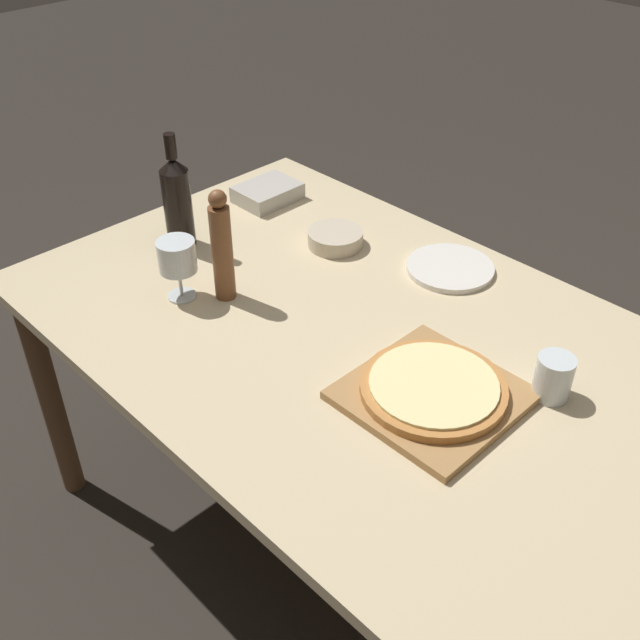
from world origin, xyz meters
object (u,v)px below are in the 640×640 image
(wine_bottle, at_px, (177,200))
(wine_glass, at_px, (177,258))
(pizza, at_px, (433,387))
(small_bowl, at_px, (335,238))
(pepper_mill, at_px, (222,248))

(wine_bottle, relative_size, wine_glass, 2.02)
(pizza, bearing_deg, small_bowl, 62.83)
(pizza, xyz_separation_m, small_bowl, (0.28, 0.54, -0.01))
(wine_glass, relative_size, small_bowl, 1.04)
(pizza, bearing_deg, pepper_mill, 96.80)
(pepper_mill, relative_size, wine_glass, 1.84)
(wine_bottle, bearing_deg, small_bowl, -45.32)
(pizza, height_order, pepper_mill, pepper_mill)
(pizza, relative_size, wine_glass, 1.93)
(pizza, relative_size, pepper_mill, 1.05)
(pizza, height_order, wine_glass, wine_glass)
(pepper_mill, distance_m, wine_glass, 0.10)
(pizza, relative_size, small_bowl, 2.00)
(small_bowl, bearing_deg, pizza, -117.17)
(wine_bottle, bearing_deg, wine_glass, -126.07)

